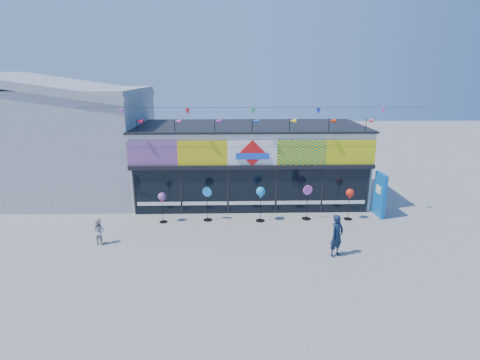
{
  "coord_description": "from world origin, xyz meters",
  "views": [
    {
      "loc": [
        -1.06,
        -14.25,
        6.83
      ],
      "look_at": [
        -0.63,
        2.0,
        2.15
      ],
      "focal_mm": 28.0,
      "sensor_mm": 36.0,
      "label": 1
    }
  ],
  "objects_px": {
    "blue_sign": "(380,195)",
    "spinner_4": "(350,195)",
    "spinner_1": "(207,203)",
    "adult_man": "(337,236)",
    "spinner_3": "(307,201)",
    "spinner_0": "(162,199)",
    "spinner_2": "(261,194)",
    "child": "(99,231)"
  },
  "relations": [
    {
      "from": "adult_man",
      "to": "spinner_3",
      "type": "bearing_deg",
      "value": 59.18
    },
    {
      "from": "child",
      "to": "spinner_1",
      "type": "bearing_deg",
      "value": -133.58
    },
    {
      "from": "spinner_3",
      "to": "spinner_2",
      "type": "bearing_deg",
      "value": -175.31
    },
    {
      "from": "spinner_2",
      "to": "child",
      "type": "relative_size",
      "value": 1.57
    },
    {
      "from": "spinner_3",
      "to": "spinner_4",
      "type": "xyz_separation_m",
      "value": [
        2.01,
        -0.07,
        0.33
      ]
    },
    {
      "from": "spinner_1",
      "to": "spinner_2",
      "type": "bearing_deg",
      "value": -3.63
    },
    {
      "from": "spinner_0",
      "to": "child",
      "type": "relative_size",
      "value": 1.35
    },
    {
      "from": "spinner_1",
      "to": "spinner_3",
      "type": "height_order",
      "value": "spinner_3"
    },
    {
      "from": "blue_sign",
      "to": "spinner_3",
      "type": "height_order",
      "value": "blue_sign"
    },
    {
      "from": "spinner_0",
      "to": "spinner_1",
      "type": "relative_size",
      "value": 0.88
    },
    {
      "from": "spinner_1",
      "to": "adult_man",
      "type": "distance_m",
      "value": 6.36
    },
    {
      "from": "blue_sign",
      "to": "child",
      "type": "xyz_separation_m",
      "value": [
        -12.73,
        -2.83,
        -0.54
      ]
    },
    {
      "from": "spinner_2",
      "to": "spinner_3",
      "type": "relative_size",
      "value": 0.99
    },
    {
      "from": "spinner_2",
      "to": "spinner_1",
      "type": "bearing_deg",
      "value": 176.37
    },
    {
      "from": "adult_man",
      "to": "child",
      "type": "relative_size",
      "value": 1.54
    },
    {
      "from": "spinner_0",
      "to": "child",
      "type": "distance_m",
      "value": 3.23
    },
    {
      "from": "spinner_2",
      "to": "spinner_0",
      "type": "bearing_deg",
      "value": -179.68
    },
    {
      "from": "spinner_1",
      "to": "spinner_4",
      "type": "height_order",
      "value": "spinner_1"
    },
    {
      "from": "spinner_2",
      "to": "adult_man",
      "type": "relative_size",
      "value": 1.02
    },
    {
      "from": "spinner_2",
      "to": "child",
      "type": "bearing_deg",
      "value": -161.64
    },
    {
      "from": "spinner_2",
      "to": "spinner_4",
      "type": "relative_size",
      "value": 1.1
    },
    {
      "from": "spinner_0",
      "to": "spinner_4",
      "type": "bearing_deg",
      "value": 0.88
    },
    {
      "from": "spinner_0",
      "to": "spinner_2",
      "type": "distance_m",
      "value": 4.61
    },
    {
      "from": "spinner_3",
      "to": "child",
      "type": "xyz_separation_m",
      "value": [
        -9.1,
        -2.46,
        -0.36
      ]
    },
    {
      "from": "spinner_4",
      "to": "blue_sign",
      "type": "bearing_deg",
      "value": 15.3
    },
    {
      "from": "child",
      "to": "spinner_2",
      "type": "bearing_deg",
      "value": -144.51
    },
    {
      "from": "spinner_0",
      "to": "spinner_1",
      "type": "height_order",
      "value": "spinner_1"
    },
    {
      "from": "spinner_3",
      "to": "child",
      "type": "height_order",
      "value": "spinner_3"
    },
    {
      "from": "spinner_1",
      "to": "spinner_2",
      "type": "xyz_separation_m",
      "value": [
        2.51,
        -0.16,
        0.48
      ]
    },
    {
      "from": "spinner_4",
      "to": "adult_man",
      "type": "xyz_separation_m",
      "value": [
        -1.61,
        -3.67,
        -0.4
      ]
    },
    {
      "from": "spinner_0",
      "to": "blue_sign",
      "type": "bearing_deg",
      "value": 3.17
    },
    {
      "from": "spinner_2",
      "to": "spinner_3",
      "type": "bearing_deg",
      "value": 4.69
    },
    {
      "from": "blue_sign",
      "to": "spinner_3",
      "type": "distance_m",
      "value": 3.66
    },
    {
      "from": "spinner_0",
      "to": "spinner_3",
      "type": "bearing_deg",
      "value": 1.76
    },
    {
      "from": "adult_man",
      "to": "child",
      "type": "bearing_deg",
      "value": 135.37
    },
    {
      "from": "spinner_0",
      "to": "spinner_3",
      "type": "height_order",
      "value": "spinner_3"
    },
    {
      "from": "adult_man",
      "to": "spinner_0",
      "type": "bearing_deg",
      "value": 117.12
    },
    {
      "from": "spinner_1",
      "to": "adult_man",
      "type": "height_order",
      "value": "adult_man"
    },
    {
      "from": "blue_sign",
      "to": "spinner_4",
      "type": "bearing_deg",
      "value": -167.64
    },
    {
      "from": "adult_man",
      "to": "spinner_2",
      "type": "bearing_deg",
      "value": 89.73
    },
    {
      "from": "blue_sign",
      "to": "spinner_2",
      "type": "bearing_deg",
      "value": -177.54
    },
    {
      "from": "spinner_3",
      "to": "spinner_4",
      "type": "height_order",
      "value": "spinner_3"
    }
  ]
}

